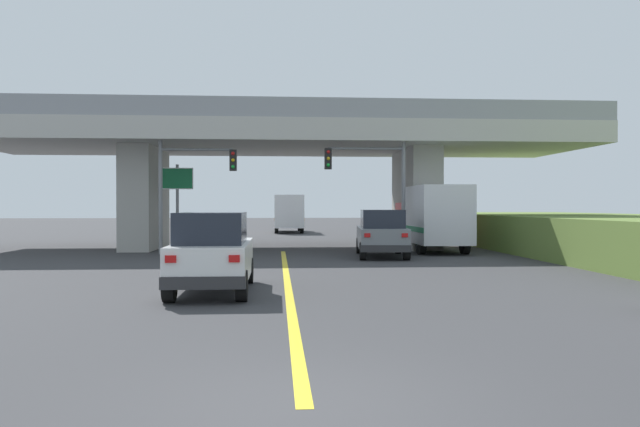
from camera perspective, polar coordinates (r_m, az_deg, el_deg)
ground at (r=31.89m, az=-3.51°, el=-3.22°), size 160.00×160.00×0.00m
overpass_bridge at (r=31.94m, az=-3.52°, el=5.76°), size 30.90×9.16×7.05m
lane_divider_stripe at (r=18.02m, az=-3.09°, el=-6.23°), size 0.20×22.78×0.01m
suv_lead at (r=15.63m, az=-9.98°, el=-3.59°), size 1.88×4.44×2.02m
suv_crossing at (r=26.26m, az=5.78°, el=-1.84°), size 2.40×4.74×2.02m
box_truck at (r=29.84m, az=10.45°, el=-0.36°), size 2.33×6.66×3.11m
traffic_signal_nearside at (r=28.18m, az=5.27°, el=3.48°), size 3.74×0.36×5.58m
traffic_signal_farside at (r=28.24m, az=-12.24°, el=3.23°), size 3.50×0.36×5.26m
highway_sign at (r=30.29m, az=-13.18°, el=2.34°), size 1.54×0.17×4.18m
semi_truck_distant at (r=50.50m, az=-2.94°, el=0.06°), size 2.33×7.05×3.06m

